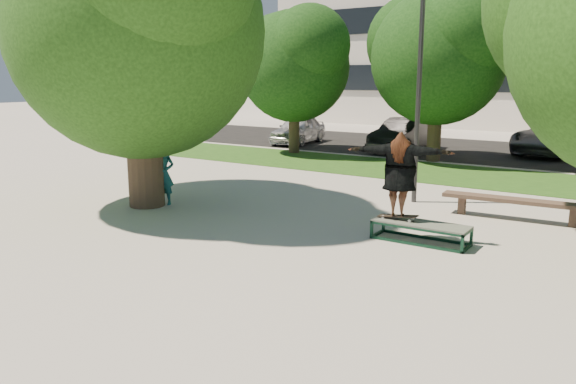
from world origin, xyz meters
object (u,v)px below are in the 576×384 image
Objects in this scene: bench at (516,202)px; lamppost at (420,73)px; car_grey at (558,137)px; grind_box at (420,232)px; car_silver_a at (298,130)px; tree_left at (138,16)px; car_dark at (403,135)px; bystander at (163,174)px.

lamppost is at bearing 165.08° from bench.
lamppost is at bearing -88.19° from car_grey.
car_silver_a reaches higher than grind_box.
bench is (1.10, 2.75, 0.21)m from grind_box.
tree_left reaches higher than car_dark.
car_grey reaches higher than grind_box.
grind_box is 2.97m from bench.
tree_left is at bearing -143.58° from lamppost.
tree_left is 13.46m from car_dark.
car_dark reaches higher than bench.
car_dark is at bearing 113.82° from grind_box.
car_silver_a is 0.73× the size of car_grey.
car_silver_a is at bearing 106.74° from tree_left.
lamppost is 3.75m from bench.
lamppost is 10.11m from car_dark.
bench is at bearing 68.13° from grind_box.
bench is 12.04m from car_grey.
tree_left is at bearing -81.98° from car_silver_a.
car_dark is at bearing 120.83° from bench.
car_grey is at bearing 82.57° from lamppost.
grind_box is at bearing -115.51° from bench.
bystander is 16.49m from car_grey.
bystander is 0.48× the size of bench.
car_grey is at bearing 89.60° from grind_box.
bench reaches higher than grind_box.
tree_left reaches higher than bystander.
bystander is 0.29× the size of car_grey.
car_grey is (10.63, 2.64, 0.07)m from car_silver_a.
lamppost reaches higher than car_silver_a.
lamppost reaches higher than grind_box.
bystander is 12.66m from car_dark.
car_grey is at bearing 66.21° from tree_left.
tree_left is 1.88× the size of car_silver_a.
lamppost reaches higher than car_grey.
tree_left is 9.41m from bench.
grind_box is at bearing -27.39° from bystander.
car_dark is (0.98, 12.62, -0.07)m from bystander.
lamppost is 4.06× the size of bystander.
car_grey is at bearing 5.21° from car_silver_a.
car_silver_a is (-4.16, 12.53, -0.11)m from bystander.
car_grey is (5.49, 2.55, 0.03)m from car_dark.
car_grey reaches higher than bench.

